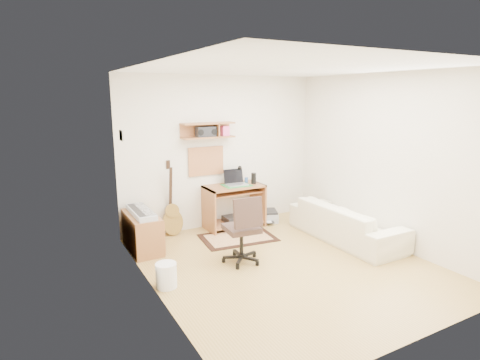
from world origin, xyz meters
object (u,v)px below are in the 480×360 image
desk (234,206)px  printer (263,217)px  sofa (346,216)px  cabinet (142,232)px  task_chair (241,228)px

desk → printer: 0.69m
printer → sofa: bearing=-42.3°
cabinet → printer: cabinet is taller
cabinet → sofa: size_ratio=0.45×
sofa → cabinet: bearing=68.8°
cabinet → printer: size_ratio=1.79×
desk → task_chair: task_chair is taller
printer → desk: bearing=-153.9°
task_chair → cabinet: bearing=139.3°
task_chair → cabinet: size_ratio=1.08×
cabinet → printer: bearing=6.9°
task_chair → sofa: (1.88, -0.04, -0.10)m
task_chair → sofa: task_chair is taller
printer → cabinet: bearing=-150.0°
sofa → desk: bearing=42.5°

